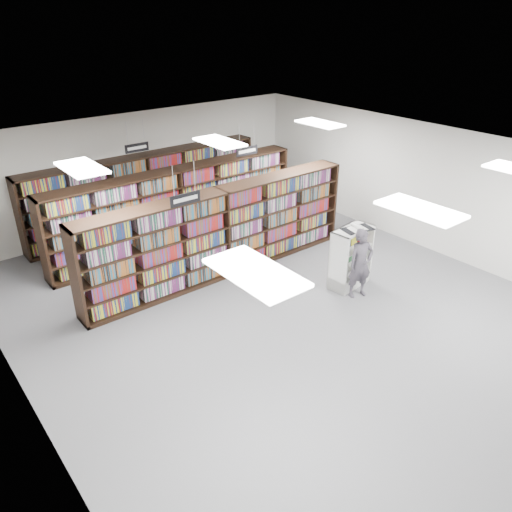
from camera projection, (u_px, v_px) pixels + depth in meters
floor at (278, 308)px, 10.61m from camera, size 12.00×12.00×0.00m
ceiling at (282, 161)px, 9.17m from camera, size 10.00×12.00×0.10m
wall_back at (140, 170)px, 14.08m from camera, size 10.00×0.10×3.20m
wall_left at (15, 331)px, 7.10m from camera, size 0.10×12.00×3.20m
wall_right at (428, 188)px, 12.67m from camera, size 0.10×12.00×3.20m
bookshelf_row_near at (223, 233)px, 11.53m from camera, size 7.00×0.60×2.10m
bookshelf_row_mid at (178, 208)px, 12.93m from camera, size 7.00×0.60×2.10m
bookshelf_row_far at (147, 191)px, 14.11m from camera, size 7.00×0.60×2.10m
aisle_sign_left at (185, 198)px, 9.33m from camera, size 0.65×0.02×0.80m
aisle_sign_right at (247, 150)px, 12.40m from camera, size 0.65×0.02×0.80m
aisle_sign_center at (137, 147)px, 12.68m from camera, size 0.65×0.02×0.80m
troffer_front_left at (256, 272)px, 5.42m from camera, size 0.60×1.20×0.04m
troffer_front_center at (420, 209)px, 7.09m from camera, size 0.60×1.20×0.04m
troffer_back_left at (82, 168)px, 8.91m from camera, size 0.60×1.20×0.04m
troffer_back_center at (220, 142)px, 10.58m from camera, size 0.60×1.20×0.04m
troffer_back_right at (320, 123)px, 12.25m from camera, size 0.60×1.20×0.04m
endcap_display at (349, 266)px, 11.31m from camera, size 1.05×0.61×1.40m
open_book at (358, 228)px, 10.82m from camera, size 0.74×0.52×0.13m
shopper at (361, 264)px, 10.72m from camera, size 0.66×0.52×1.57m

